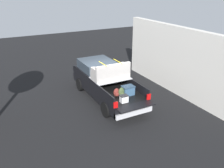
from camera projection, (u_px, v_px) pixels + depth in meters
ground_plane at (107, 98)px, 13.38m from camera, size 40.00×40.00×0.00m
pickup_truck at (104, 81)px, 13.31m from camera, size 6.05×2.06×2.23m
building_facade at (177, 60)px, 13.58m from camera, size 8.85×0.36×3.80m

